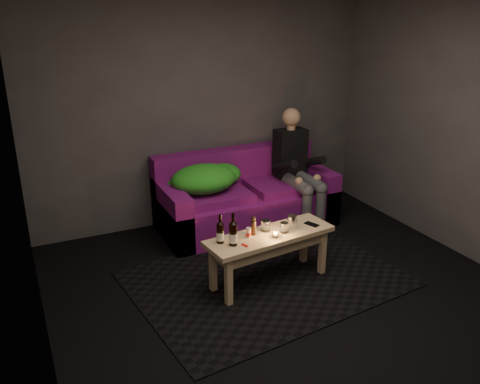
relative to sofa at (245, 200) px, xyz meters
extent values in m
plane|color=black|center=(-0.30, -1.82, -0.31)|extent=(4.50, 4.50, 0.00)
plane|color=#434144|center=(-0.30, 0.43, 0.99)|extent=(4.00, 0.00, 4.00)
plane|color=#434144|center=(-2.30, -1.82, 0.99)|extent=(0.00, 4.50, 4.50)
cube|color=black|center=(-0.36, -1.22, -0.30)|extent=(2.59, 2.01, 0.01)
cube|color=#6E0F77|center=(0.00, -0.05, -0.10)|extent=(1.97, 0.89, 0.41)
cube|color=#6E0F77|center=(0.00, 0.29, 0.32)|extent=(1.97, 0.22, 0.43)
cube|color=#6E0F77|center=(-0.89, -0.05, 0.00)|extent=(0.20, 0.89, 0.61)
cube|color=#6E0F77|center=(0.89, -0.05, 0.00)|extent=(0.20, 0.89, 0.61)
cube|color=#6E0F77|center=(-0.41, -0.10, 0.15)|extent=(0.74, 0.59, 0.10)
cube|color=#6E0F77|center=(0.41, -0.10, 0.15)|extent=(0.74, 0.59, 0.10)
ellipsoid|color=#36981B|center=(-0.52, -0.05, 0.34)|extent=(0.71, 0.55, 0.30)
ellipsoid|color=#36981B|center=(-0.24, 0.09, 0.31)|extent=(0.43, 0.36, 0.24)
ellipsoid|color=#36981B|center=(-0.73, 0.07, 0.27)|extent=(0.32, 0.26, 0.16)
cube|color=black|center=(0.58, 0.00, 0.49)|extent=(0.36, 0.22, 0.54)
sphere|color=tan|center=(0.58, 0.00, 0.91)|extent=(0.21, 0.21, 0.21)
cylinder|color=#45484E|center=(0.50, -0.30, 0.22)|extent=(0.14, 0.49, 0.14)
cylinder|color=#45484E|center=(0.67, -0.30, 0.22)|extent=(0.14, 0.49, 0.14)
cylinder|color=#45484E|center=(0.50, -0.54, -0.06)|extent=(0.11, 0.11, 0.50)
cylinder|color=#45484E|center=(0.67, -0.54, -0.06)|extent=(0.11, 0.11, 0.50)
cube|color=black|center=(0.50, -0.60, -0.28)|extent=(0.09, 0.22, 0.06)
cube|color=black|center=(0.67, -0.60, -0.28)|extent=(0.09, 0.22, 0.06)
cube|color=#EDC48B|center=(-0.36, -1.27, 0.16)|extent=(1.24, 0.52, 0.04)
cube|color=#EDC48B|center=(-0.36, -1.27, 0.09)|extent=(1.08, 0.41, 0.11)
cube|color=#EDC48B|center=(-0.86, -1.46, -0.08)|extent=(0.06, 0.06, 0.45)
cube|color=#EDC48B|center=(-0.89, -1.19, -0.08)|extent=(0.06, 0.06, 0.45)
cube|color=#EDC48B|center=(0.16, -1.34, -0.08)|extent=(0.06, 0.06, 0.45)
cube|color=#EDC48B|center=(0.13, -1.07, -0.08)|extent=(0.06, 0.06, 0.45)
cylinder|color=black|center=(-0.83, -1.24, 0.27)|extent=(0.06, 0.06, 0.18)
cylinder|color=white|center=(-0.83, -1.24, 0.25)|extent=(0.07, 0.07, 0.07)
cone|color=black|center=(-0.83, -1.24, 0.38)|extent=(0.06, 0.06, 0.03)
cylinder|color=black|center=(-0.83, -1.24, 0.40)|extent=(0.02, 0.02, 0.08)
cylinder|color=black|center=(-0.75, -1.33, 0.28)|extent=(0.07, 0.07, 0.20)
cylinder|color=white|center=(-0.75, -1.33, 0.25)|extent=(0.07, 0.07, 0.08)
cone|color=black|center=(-0.75, -1.33, 0.40)|extent=(0.07, 0.07, 0.03)
cylinder|color=black|center=(-0.75, -1.33, 0.43)|extent=(0.03, 0.03, 0.09)
cylinder|color=silver|center=(-0.57, -1.25, 0.23)|extent=(0.05, 0.05, 0.09)
cylinder|color=black|center=(-0.50, -1.22, 0.25)|extent=(0.06, 0.06, 0.13)
cylinder|color=white|center=(-0.37, -1.20, 0.24)|extent=(0.11, 0.11, 0.10)
cylinder|color=white|center=(-0.35, -1.35, 0.21)|extent=(0.06, 0.06, 0.04)
sphere|color=orange|center=(-0.35, -1.35, 0.22)|extent=(0.02, 0.02, 0.02)
cylinder|color=white|center=(-0.23, -1.30, 0.23)|extent=(0.10, 0.10, 0.10)
cylinder|color=silver|center=(-0.12, -1.24, 0.24)|extent=(0.09, 0.09, 0.12)
cube|color=black|center=(0.08, -1.26, 0.19)|extent=(0.11, 0.15, 0.01)
cube|color=red|center=(-0.67, -1.39, 0.19)|extent=(0.04, 0.07, 0.01)
camera|label=1|loc=(-2.36, -4.88, 2.13)|focal=38.00mm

